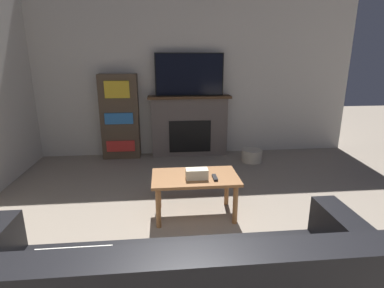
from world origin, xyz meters
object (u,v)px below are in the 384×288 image
object	(u,v)px
coffee_table	(195,182)
tv	(189,75)
storage_basket	(252,155)
bookshelf	(120,117)
fireplace	(189,125)

from	to	relation	value
coffee_table	tv	bearing A→B (deg)	86.40
coffee_table	storage_basket	world-z (taller)	coffee_table
tv	bookshelf	size ratio (longest dim) A/B	0.81
coffee_table	bookshelf	world-z (taller)	bookshelf
bookshelf	storage_basket	world-z (taller)	bookshelf
fireplace	tv	distance (m)	0.84
fireplace	coffee_table	distance (m)	2.08
fireplace	bookshelf	distance (m)	1.15
coffee_table	storage_basket	distance (m)	1.97
tv	bookshelf	bearing A→B (deg)	-179.88
coffee_table	storage_basket	bearing A→B (deg)	55.95
storage_basket	fireplace	bearing A→B (deg)	154.50
bookshelf	tv	bearing A→B (deg)	0.12
coffee_table	storage_basket	size ratio (longest dim) A/B	2.67
fireplace	storage_basket	world-z (taller)	fireplace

